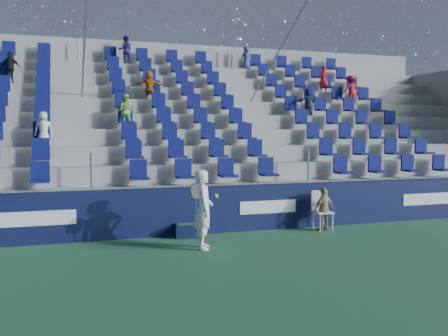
# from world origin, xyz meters

# --- Properties ---
(ground) EXTENTS (70.00, 70.00, 0.00)m
(ground) POSITION_xyz_m (0.00, 0.00, 0.00)
(ground) COLOR #2B643F
(ground) RESTS_ON ground
(sponsor_wall) EXTENTS (24.00, 0.32, 1.20)m
(sponsor_wall) POSITION_xyz_m (0.00, 3.15, 0.60)
(sponsor_wall) COLOR #10153B
(sponsor_wall) RESTS_ON ground
(grandstand) EXTENTS (24.00, 8.17, 6.63)m
(grandstand) POSITION_xyz_m (-0.00, 8.24, 2.13)
(grandstand) COLOR #999994
(grandstand) RESTS_ON ground
(tennis_player) EXTENTS (0.69, 0.73, 1.77)m
(tennis_player) POSITION_xyz_m (-0.72, 1.47, 0.89)
(tennis_player) COLOR white
(tennis_player) RESTS_ON ground
(line_judge_chair) EXTENTS (0.48, 0.49, 1.04)m
(line_judge_chair) POSITION_xyz_m (2.90, 2.66, 0.59)
(line_judge_chair) COLOR white
(line_judge_chair) RESTS_ON ground
(line_judge) EXTENTS (0.72, 0.46, 1.14)m
(line_judge) POSITION_xyz_m (2.90, 2.50, 0.57)
(line_judge) COLOR tan
(line_judge) RESTS_ON ground
(ball_bin) EXTENTS (0.65, 0.48, 0.34)m
(ball_bin) POSITION_xyz_m (-0.76, 2.75, 0.19)
(ball_bin) COLOR #10183B
(ball_bin) RESTS_ON ground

